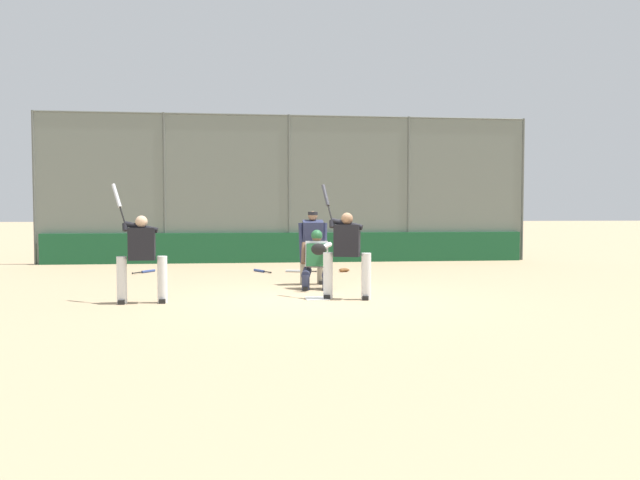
{
  "coord_description": "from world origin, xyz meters",
  "views": [
    {
      "loc": [
        1.24,
        11.47,
        1.65
      ],
      "look_at": [
        -0.16,
        -1.0,
        1.05
      ],
      "focal_mm": 35.0,
      "sensor_mm": 36.0,
      "label": 1
    }
  ],
  "objects": [
    {
      "name": "ground_plane",
      "position": [
        0.0,
        0.0,
        0.0
      ],
      "size": [
        160.0,
        160.0,
        0.0
      ],
      "primitive_type": "plane",
      "color": "tan"
    },
    {
      "name": "home_plate_marker",
      "position": [
        0.0,
        0.0,
        0.01
      ],
      "size": [
        0.43,
        0.43,
        0.01
      ],
      "primitive_type": "cube",
      "color": "white",
      "rests_on": "ground_plane"
    },
    {
      "name": "backstop_fence",
      "position": [
        0.0,
        -8.29,
        2.42
      ],
      "size": [
        15.54,
        0.08,
        4.66
      ],
      "color": "#515651",
      "rests_on": "ground_plane"
    },
    {
      "name": "padding_wall",
      "position": [
        0.0,
        -8.19,
        0.47
      ],
      "size": [
        15.15,
        0.18,
        0.94
      ],
      "primitive_type": "cube",
      "color": "#19512D",
      "rests_on": "ground_plane"
    },
    {
      "name": "bleachers_beyond",
      "position": [
        -1.82,
        -10.79,
        0.48
      ],
      "size": [
        10.82,
        2.5,
        1.48
      ],
      "color": "slate",
      "rests_on": "ground_plane"
    },
    {
      "name": "batter_at_plate",
      "position": [
        -0.54,
        0.07,
        0.87
      ],
      "size": [
        0.87,
        0.84,
        2.15
      ],
      "rotation": [
        0.0,
        0.0,
        -0.31
      ],
      "color": "silver",
      "rests_on": "ground_plane"
    },
    {
      "name": "catcher_behind_plate",
      "position": [
        -0.14,
        -1.42,
        0.64
      ],
      "size": [
        0.68,
        0.83,
        1.24
      ],
      "rotation": [
        0.0,
        0.0,
        -0.17
      ],
      "color": "#2D334C",
      "rests_on": "ground_plane"
    },
    {
      "name": "umpire_home",
      "position": [
        -0.14,
        -2.27,
        0.87
      ],
      "size": [
        0.66,
        0.4,
        1.63
      ],
      "rotation": [
        0.0,
        0.0,
        -0.01
      ],
      "color": "gray",
      "rests_on": "ground_plane"
    },
    {
      "name": "batter_on_deck",
      "position": [
        3.15,
        0.19,
        0.85
      ],
      "size": [
        1.03,
        0.6,
        2.13
      ],
      "rotation": [
        0.0,
        0.0,
        0.05
      ],
      "color": "silver",
      "rests_on": "ground_plane"
    },
    {
      "name": "spare_bat_near_backstop",
      "position": [
        3.96,
        -5.35,
        0.03
      ],
      "size": [
        0.5,
        0.75,
        0.07
      ],
      "rotation": [
        0.0,
        0.0,
        4.15
      ],
      "color": "black",
      "rests_on": "ground_plane"
    },
    {
      "name": "spare_bat_by_padding",
      "position": [
        0.0,
        -5.01,
        0.03
      ],
      "size": [
        0.82,
        0.28,
        0.07
      ],
      "rotation": [
        0.0,
        0.0,
        6.0
      ],
      "color": "black",
      "rests_on": "ground_plane"
    },
    {
      "name": "spare_bat_third_base_side",
      "position": [
        0.97,
        -5.16,
        0.03
      ],
      "size": [
        0.47,
        0.78,
        0.07
      ],
      "rotation": [
        0.0,
        0.0,
        5.22
      ],
      "color": "black",
      "rests_on": "ground_plane"
    },
    {
      "name": "fielding_glove_on_dirt",
      "position": [
        -1.26,
        -4.96,
        0.05
      ],
      "size": [
        0.29,
        0.22,
        0.1
      ],
      "color": "brown",
      "rests_on": "ground_plane"
    }
  ]
}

